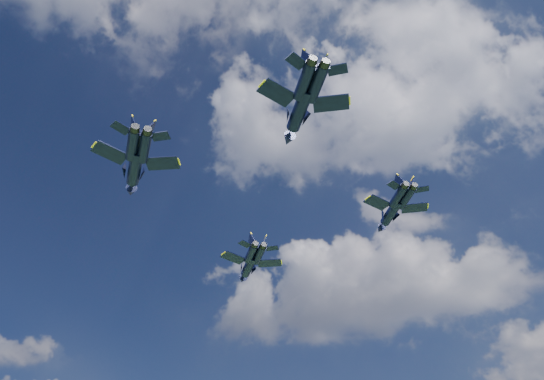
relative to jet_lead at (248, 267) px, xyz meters
The scene contains 4 objects.
jet_lead is the anchor object (origin of this frame).
jet_left 31.76m from the jet_lead, 101.55° to the right, with size 14.07×16.27×4.16m.
jet_right 29.76m from the jet_lead, 13.10° to the right, with size 11.03×14.14×3.50m.
jet_slot 39.54m from the jet_lead, 57.34° to the right, with size 13.02×16.13×4.03m.
Camera 1 is at (21.58, -62.68, 3.16)m, focal length 35.00 mm.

